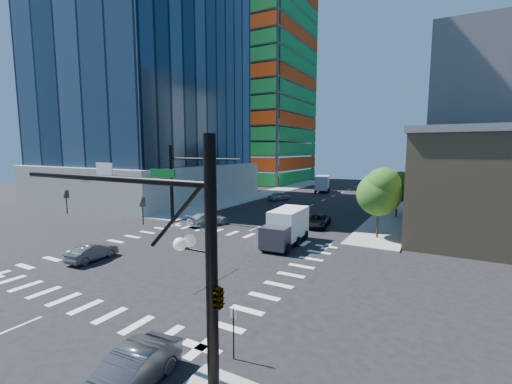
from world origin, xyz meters
The scene contains 18 objects.
ground centered at (0.00, 0.00, 0.00)m, with size 160.00×160.00×0.00m, color black.
road_markings centered at (0.00, 0.00, 0.01)m, with size 20.00×20.00×0.01m, color silver.
sidewalk_ne centered at (12.50, 40.00, 0.07)m, with size 5.00×60.00×0.15m, color gray.
sidewalk_nw centered at (-12.50, 40.00, 0.07)m, with size 5.00×60.00×0.15m, color gray.
construction_building centered at (-27.41, 61.93, 24.61)m, with size 25.16×34.50×70.60m.
bg_building_ne centered at (27.00, 55.00, 14.00)m, with size 24.00×30.00×28.00m, color #68645D.
signal_mast_se centered at (10.60, -11.50, 5.01)m, with size 10.51×2.48×9.00m.
signal_mast_nw centered at (-10.00, 11.50, 5.49)m, with size 10.20×0.40×9.00m.
tree_south centered at (12.63, 13.90, 4.69)m, with size 4.16×4.16×6.82m.
tree_north centered at (12.93, 25.90, 3.99)m, with size 3.54×3.52×5.78m.
no_parking_sign centered at (10.70, -9.00, 1.38)m, with size 0.30×0.06×2.20m.
car_nb_right centered at (8.50, -12.44, 0.74)m, with size 1.56×4.47×1.47m, color #444448.
car_nb_far centered at (5.80, 16.17, 0.69)m, with size 2.28×4.94×1.37m, color black.
car_sb_near centered at (-5.56, 10.86, 0.71)m, with size 1.98×4.86×1.41m, color #B4B4B4.
car_sb_mid centered at (-6.50, 32.16, 0.71)m, with size 1.69×4.20×1.43m, color #9A9CA1.
car_sb_cross centered at (-5.89, -3.61, 0.66)m, with size 1.39×3.98×1.31m, color #49494E.
box_truck_near centered at (5.58, 7.53, 1.41)m, with size 2.93×6.22×3.19m.
box_truck_far centered at (-3.83, 47.34, 1.47)m, with size 4.11×6.78×3.31m.
Camera 1 is at (17.92, -20.13, 8.66)m, focal length 24.00 mm.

